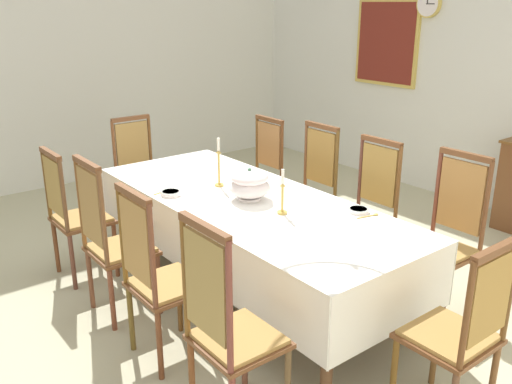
{
  "coord_description": "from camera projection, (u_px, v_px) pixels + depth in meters",
  "views": [
    {
      "loc": [
        3.08,
        -2.35,
        2.16
      ],
      "look_at": [
        0.06,
        0.01,
        0.84
      ],
      "focal_mm": 38.72,
      "sensor_mm": 36.0,
      "label": 1
    }
  ],
  "objects": [
    {
      "name": "chair_head_west",
      "position": [
        140.0,
        170.0,
        5.51
      ],
      "size": [
        0.42,
        0.44,
        1.1
      ],
      "rotation": [
        0.0,
        0.0,
        -1.57
      ],
      "color": "brown",
      "rests_on": "ground"
    },
    {
      "name": "chair_south_c",
      "position": [
        158.0,
        274.0,
        3.36
      ],
      "size": [
        0.44,
        0.42,
        1.15
      ],
      "color": "brown",
      "rests_on": "ground"
    },
    {
      "name": "chair_north_d",
      "position": [
        447.0,
        234.0,
        3.92
      ],
      "size": [
        0.44,
        0.42,
        1.18
      ],
      "rotation": [
        0.0,
        0.0,
        3.14
      ],
      "color": "brown",
      "rests_on": "ground"
    },
    {
      "name": "framed_painting",
      "position": [
        387.0,
        43.0,
        6.71
      ],
      "size": [
        0.92,
        0.05,
        1.02
      ],
      "color": "#D1B251"
    },
    {
      "name": "spoon_primary",
      "position": [
        373.0,
        215.0,
        3.78
      ],
      "size": [
        0.05,
        0.18,
        0.01
      ],
      "rotation": [
        0.0,
        0.0,
        -0.22
      ],
      "color": "gold",
      "rests_on": "tablecloth"
    },
    {
      "name": "bowl_near_left",
      "position": [
        358.0,
        210.0,
        3.84
      ],
      "size": [
        0.15,
        0.15,
        0.03
      ],
      "color": "white",
      "rests_on": "tablecloth"
    },
    {
      "name": "tablecloth",
      "position": [
        249.0,
        214.0,
        4.14
      ],
      "size": [
        2.81,
        1.11,
        0.44
      ],
      "color": "white",
      "rests_on": "dining_table"
    },
    {
      "name": "ground",
      "position": [
        250.0,
        293.0,
        4.37
      ],
      "size": [
        7.19,
        6.4,
        0.04
      ],
      "primitive_type": "cube",
      "color": "#B5B18F"
    },
    {
      "name": "chair_south_d",
      "position": [
        227.0,
        326.0,
        2.8
      ],
      "size": [
        0.44,
        0.42,
        1.2
      ],
      "color": "brown",
      "rests_on": "ground"
    },
    {
      "name": "chair_south_b",
      "position": [
        111.0,
        238.0,
        3.86
      ],
      "size": [
        0.44,
        0.42,
        1.18
      ],
      "color": "brown",
      "rests_on": "ground"
    },
    {
      "name": "left_wall",
      "position": [
        63.0,
        41.0,
        6.5
      ],
      "size": [
        0.08,
        6.4,
        3.46
      ],
      "primitive_type": "cube",
      "color": "silver",
      "rests_on": "ground"
    },
    {
      "name": "candlestick_west",
      "position": [
        219.0,
        166.0,
        4.34
      ],
      "size": [
        0.07,
        0.07,
        0.39
      ],
      "color": "gold",
      "rests_on": "tablecloth"
    },
    {
      "name": "dining_table",
      "position": [
        249.0,
        208.0,
        4.13
      ],
      "size": [
        2.79,
        1.09,
        0.77
      ],
      "color": "brown",
      "rests_on": "ground"
    },
    {
      "name": "chair_north_b",
      "position": [
        310.0,
        187.0,
        4.97
      ],
      "size": [
        0.44,
        0.42,
        1.14
      ],
      "rotation": [
        0.0,
        0.0,
        3.14
      ],
      "color": "brown",
      "rests_on": "ground"
    },
    {
      "name": "chair_north_a",
      "position": [
        259.0,
        170.0,
        5.52
      ],
      "size": [
        0.44,
        0.42,
        1.09
      ],
      "rotation": [
        0.0,
        0.0,
        3.14
      ],
      "color": "brown",
      "rests_on": "ground"
    },
    {
      "name": "back_wall",
      "position": [
        499.0,
        46.0,
        5.69
      ],
      "size": [
        7.19,
        0.08,
        3.46
      ],
      "primitive_type": "cube",
      "color": "silver",
      "rests_on": "ground"
    },
    {
      "name": "mounted_clock",
      "position": [
        429.0,
        4.0,
        6.14
      ],
      "size": [
        0.3,
        0.06,
        0.3
      ],
      "color": "#D1B251"
    },
    {
      "name": "chair_south_a",
      "position": [
        74.0,
        212.0,
        4.41
      ],
      "size": [
        0.44,
        0.42,
        1.09
      ],
      "color": "brown",
      "rests_on": "ground"
    },
    {
      "name": "soup_tureen",
      "position": [
        250.0,
        184.0,
        4.05
      ],
      "size": [
        0.31,
        0.31,
        0.24
      ],
      "color": "white",
      "rests_on": "tablecloth"
    },
    {
      "name": "chair_north_c",
      "position": [
        367.0,
        208.0,
        4.47
      ],
      "size": [
        0.44,
        0.42,
        1.14
      ],
      "rotation": [
        0.0,
        0.0,
        3.14
      ],
      "color": "brown",
      "rests_on": "ground"
    },
    {
      "name": "bowl_near_right",
      "position": [
        171.0,
        193.0,
        4.17
      ],
      "size": [
        0.15,
        0.15,
        0.03
      ],
      "color": "white",
      "rests_on": "tablecloth"
    },
    {
      "name": "candlestick_east",
      "position": [
        282.0,
        196.0,
        3.78
      ],
      "size": [
        0.07,
        0.07,
        0.32
      ],
      "color": "gold",
      "rests_on": "tablecloth"
    },
    {
      "name": "spoon_secondary",
      "position": [
        166.0,
        190.0,
        4.28
      ],
      "size": [
        0.06,
        0.17,
        0.01
      ],
      "rotation": [
        0.0,
        0.0,
        0.28
      ],
      "color": "gold",
      "rests_on": "tablecloth"
    },
    {
      "name": "chair_head_east",
      "position": [
        461.0,
        330.0,
        2.83
      ],
      "size": [
        0.42,
        0.44,
        1.09
      ],
      "rotation": [
        0.0,
        0.0,
        1.57
      ],
      "color": "brown",
      "rests_on": "ground"
    }
  ]
}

